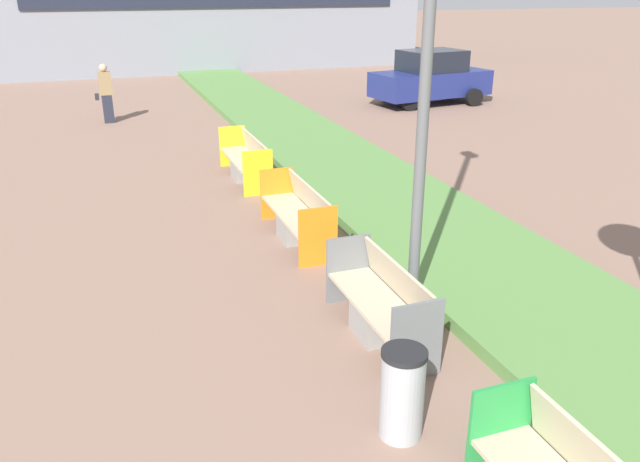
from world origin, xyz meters
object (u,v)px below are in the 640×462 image
bench_orange_frame (298,218)px  pedestrian_walking (106,93)px  bench_grey_frame (381,308)px  parked_car_distant (431,78)px  litter_bin (402,393)px  bench_yellow_frame (246,162)px

bench_orange_frame → pedestrian_walking: pedestrian_walking is taller
bench_grey_frame → parked_car_distant: (8.31, 13.69, 0.55)m
litter_bin → parked_car_distant: bearing=60.0°
bench_grey_frame → litter_bin: bench_grey_frame is taller
parked_car_distant → pedestrian_walking: bearing=169.0°
bench_yellow_frame → parked_car_distant: size_ratio=0.55×
parked_car_distant → bench_orange_frame: bearing=-136.8°
bench_orange_frame → pedestrian_walking: (-2.61, 10.94, 0.54)m
bench_yellow_frame → pedestrian_walking: pedestrian_walking is taller
bench_grey_frame → pedestrian_walking: size_ratio=1.11×
bench_orange_frame → bench_yellow_frame: bearing=90.0°
bench_orange_frame → bench_yellow_frame: 3.68m
bench_grey_frame → litter_bin: 1.82m
pedestrian_walking → parked_car_distant: bearing=-2.8°
litter_bin → parked_car_distant: parked_car_distant is taller
bench_grey_frame → bench_yellow_frame: size_ratio=0.82×
bench_yellow_frame → pedestrian_walking: (-2.61, 7.26, 0.53)m
bench_orange_frame → parked_car_distant: (8.30, 10.40, 0.54)m
bench_yellow_frame → pedestrian_walking: bearing=109.8°
bench_yellow_frame → parked_car_distant: 10.70m
parked_car_distant → bench_yellow_frame: bearing=-149.2°
bench_grey_frame → bench_yellow_frame: bearing=90.0°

